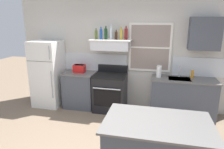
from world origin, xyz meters
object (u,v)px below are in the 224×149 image
(bottle_dark_green_wine, at_px, (106,34))
(bottle_brown_stout, at_px, (116,35))
(bottle_champagne_gold_foil, at_px, (121,34))
(bottle_red_label_wine, at_px, (126,34))
(paper_towel_roll, at_px, (159,71))
(bottle_olive_oil_square, at_px, (96,35))
(bottle_clear_tall, at_px, (111,33))
(bottle_blue_liqueur, at_px, (101,34))
(dish_soap_bottle, at_px, (192,74))
(toaster, at_px, (79,68))
(stove_range, at_px, (110,92))
(refrigerator, at_px, (48,74))

(bottle_dark_green_wine, xyz_separation_m, bottle_brown_stout, (0.24, 0.03, -0.04))
(bottle_dark_green_wine, bearing_deg, bottle_brown_stout, 6.58)
(bottle_brown_stout, bearing_deg, bottle_champagne_gold_foil, 14.12)
(bottle_red_label_wine, xyz_separation_m, paper_towel_roll, (0.79, -0.11, -0.83))
(paper_towel_roll, bearing_deg, bottle_olive_oil_square, 178.78)
(bottle_olive_oil_square, distance_m, bottle_clear_tall, 0.36)
(bottle_blue_liqueur, height_order, dish_soap_bottle, bottle_blue_liqueur)
(toaster, xyz_separation_m, bottle_champagne_gold_foil, (1.05, 0.07, 0.86))
(bottle_champagne_gold_foil, bearing_deg, paper_towel_roll, -6.37)
(stove_range, distance_m, bottle_olive_oil_square, 1.43)
(stove_range, bearing_deg, bottle_champagne_gold_foil, 30.86)
(bottle_champagne_gold_foil, bearing_deg, bottle_olive_oil_square, -173.25)
(toaster, relative_size, stove_range, 0.27)
(stove_range, relative_size, bottle_brown_stout, 4.97)
(bottle_olive_oil_square, height_order, bottle_blue_liqueur, bottle_blue_liqueur)
(stove_range, xyz_separation_m, bottle_dark_green_wine, (-0.12, 0.08, 1.41))
(dish_soap_bottle, bearing_deg, refrigerator, -177.40)
(refrigerator, distance_m, bottle_red_label_wine, 2.25)
(refrigerator, distance_m, bottle_champagne_gold_foil, 2.15)
(bottle_blue_liqueur, bearing_deg, bottle_brown_stout, 10.54)
(bottle_olive_oil_square, xyz_separation_m, bottle_brown_stout, (0.48, 0.04, -0.01))
(stove_range, relative_size, dish_soap_bottle, 6.06)
(bottle_clear_tall, bearing_deg, dish_soap_bottle, -0.03)
(bottle_champagne_gold_foil, bearing_deg, bottle_blue_liqueur, -168.58)
(bottle_clear_tall, bearing_deg, refrigerator, -174.39)
(stove_range, height_order, bottle_red_label_wine, bottle_red_label_wine)
(toaster, height_order, bottle_champagne_gold_foil, bottle_champagne_gold_foil)
(bottle_clear_tall, bearing_deg, bottle_blue_liqueur, -157.09)
(bottle_clear_tall, xyz_separation_m, bottle_brown_stout, (0.13, -0.03, -0.05))
(bottle_clear_tall, height_order, dish_soap_bottle, bottle_clear_tall)
(stove_range, height_order, bottle_champagne_gold_foil, bottle_champagne_gold_foil)
(bottle_blue_liqueur, relative_size, bottle_dark_green_wine, 0.94)
(toaster, distance_m, stove_range, 0.98)
(bottle_blue_liqueur, bearing_deg, toaster, 178.09)
(stove_range, xyz_separation_m, bottle_clear_tall, (-0.01, 0.14, 1.42))
(paper_towel_roll, xyz_separation_m, dish_soap_bottle, (0.74, 0.10, -0.04))
(bottle_olive_oil_square, xyz_separation_m, bottle_red_label_wine, (0.70, 0.08, 0.02))
(refrigerator, xyz_separation_m, bottle_champagne_gold_foil, (1.88, 0.16, 1.03))
(toaster, relative_size, bottle_champagne_gold_foil, 1.02)
(bottle_clear_tall, bearing_deg, paper_towel_roll, -5.02)
(toaster, height_order, stove_range, toaster)
(bottle_olive_oil_square, bearing_deg, bottle_champagne_gold_foil, 6.75)
(bottle_red_label_wine, distance_m, dish_soap_bottle, 1.77)
(bottle_dark_green_wine, relative_size, paper_towel_roll, 1.14)
(toaster, xyz_separation_m, stove_range, (0.81, -0.07, -0.54))
(stove_range, distance_m, bottle_brown_stout, 1.38)
(refrigerator, height_order, dish_soap_bottle, refrigerator)
(refrigerator, distance_m, stove_range, 1.69)
(paper_towel_roll, bearing_deg, bottle_brown_stout, 175.90)
(bottle_olive_oil_square, height_order, bottle_champagne_gold_foil, bottle_champagne_gold_foil)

